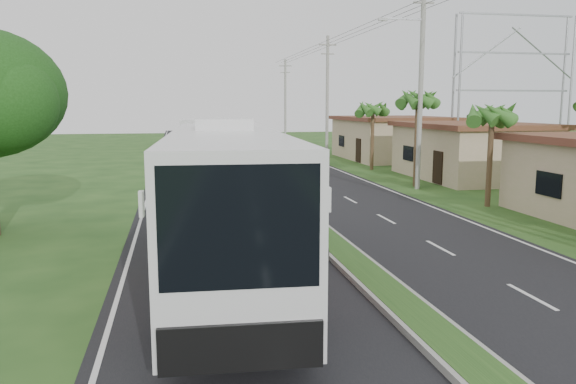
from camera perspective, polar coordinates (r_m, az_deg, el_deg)
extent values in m
plane|color=#214419|center=(13.95, 11.34, -11.39)|extent=(180.00, 180.00, 0.00)
cube|color=black|center=(32.82, -2.15, 0.41)|extent=(14.00, 160.00, 0.02)
cube|color=gray|center=(32.81, -2.15, 0.55)|extent=(1.20, 160.00, 0.17)
cube|color=#214419|center=(32.79, -2.15, 0.71)|extent=(0.95, 160.00, 0.02)
cube|color=silver|center=(32.45, -13.91, 0.04)|extent=(0.12, 160.00, 0.01)
cube|color=silver|center=(34.51, 8.90, 0.70)|extent=(0.12, 160.00, 0.01)
cube|color=tan|center=(39.20, 18.03, 3.79)|extent=(7.00, 10.00, 3.35)
cube|color=brown|center=(39.10, 18.16, 6.47)|extent=(7.60, 10.60, 0.32)
cube|color=tan|center=(51.82, 10.45, 5.26)|extent=(8.00, 11.00, 3.50)
cube|color=brown|center=(51.75, 10.51, 7.37)|extent=(8.60, 11.60, 0.32)
cylinder|color=#473321|center=(28.23, 19.82, 3.22)|extent=(0.26, 0.26, 4.60)
cylinder|color=#473321|center=(34.11, 12.91, 5.05)|extent=(0.26, 0.26, 5.40)
cylinder|color=#473321|center=(42.65, 8.56, 5.47)|extent=(0.26, 0.26, 4.80)
sphere|color=#173D10|center=(21.81, -26.60, 8.19)|extent=(3.40, 3.40, 3.40)
cylinder|color=gray|center=(33.04, 13.35, 10.65)|extent=(0.28, 0.28, 12.00)
cube|color=gray|center=(33.49, 13.63, 18.19)|extent=(1.20, 0.10, 0.10)
cube|color=gray|center=(32.88, 11.58, 16.85)|extent=(2.40, 0.10, 0.10)
cylinder|color=gray|center=(51.89, 4.01, 9.53)|extent=(0.28, 0.28, 11.00)
cube|color=gray|center=(52.17, 4.06, 14.70)|extent=(1.60, 0.12, 0.12)
cube|color=gray|center=(52.10, 4.05, 13.82)|extent=(1.20, 0.10, 0.10)
cylinder|color=gray|center=(71.38, -0.28, 9.13)|extent=(0.28, 0.28, 10.50)
cube|color=gray|center=(71.55, -0.28, 12.70)|extent=(1.60, 0.12, 0.12)
cube|color=gray|center=(71.50, -0.28, 12.06)|extent=(1.20, 0.10, 0.10)
cylinder|color=gray|center=(47.11, 17.01, 9.87)|extent=(0.18, 0.18, 12.00)
cylinder|color=gray|center=(52.56, 26.79, 9.17)|extent=(0.18, 0.18, 12.00)
cylinder|color=gray|center=(48.00, 16.44, 9.87)|extent=(0.18, 0.18, 12.00)
cylinder|color=gray|center=(53.36, 26.12, 9.19)|extent=(0.18, 0.18, 12.00)
cube|color=gray|center=(50.08, 21.85, 9.54)|extent=(10.00, 0.14, 0.14)
cube|color=gray|center=(50.24, 22.05, 12.95)|extent=(10.00, 0.14, 0.14)
cube|color=gray|center=(50.58, 22.25, 16.34)|extent=(10.00, 0.14, 0.14)
cube|color=silver|center=(15.62, -6.33, -0.39)|extent=(3.58, 13.76, 3.58)
cube|color=black|center=(16.19, -6.45, 2.74)|extent=(3.48, 11.04, 1.43)
cube|color=black|center=(8.88, -4.94, -3.58)|extent=(2.56, 0.28, 2.00)
cube|color=red|center=(14.42, -6.10, -4.05)|extent=(3.21, 6.05, 0.62)
cube|color=orange|center=(16.14, -6.31, -3.71)|extent=(3.07, 3.56, 0.28)
cube|color=silver|center=(16.79, -6.59, 6.92)|extent=(1.74, 2.81, 0.32)
cylinder|color=black|center=(11.89, -11.80, -11.99)|extent=(0.43, 1.20, 1.18)
cylinder|color=black|center=(11.99, 0.78, -11.62)|extent=(0.43, 1.20, 1.18)
cylinder|color=black|center=(19.52, -10.37, -3.75)|extent=(0.43, 1.20, 1.18)
cylinder|color=black|center=(19.58, -2.84, -3.57)|extent=(0.43, 1.20, 1.18)
cube|color=white|center=(70.25, -9.81, 6.08)|extent=(2.81, 10.99, 3.03)
cube|color=black|center=(70.69, -9.82, 6.83)|extent=(2.75, 8.15, 1.03)
cube|color=orange|center=(69.33, -9.80, 5.57)|extent=(2.63, 5.31, 0.33)
cylinder|color=black|center=(65.84, -10.74, 4.83)|extent=(0.32, 0.92, 0.91)
cylinder|color=black|center=(65.81, -8.92, 4.88)|extent=(0.32, 0.92, 0.91)
cylinder|color=black|center=(74.35, -10.55, 5.27)|extent=(0.32, 0.92, 0.91)
cylinder|color=black|center=(74.33, -8.93, 5.31)|extent=(0.32, 0.92, 0.91)
imported|color=black|center=(16.84, 1.05, -5.67)|extent=(1.93, 0.67, 1.14)
imported|color=maroon|center=(16.64, 1.06, -2.60)|extent=(0.72, 0.50, 1.88)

